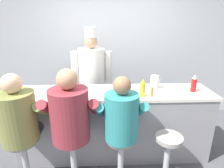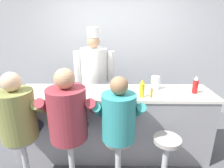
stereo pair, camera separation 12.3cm
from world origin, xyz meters
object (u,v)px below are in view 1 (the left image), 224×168
cereal_bowl (126,92)px  diner_seated_maroon (71,117)px  empty_stool_round (168,151)px  cook_in_whites_near (92,75)px  ketchup_bottle_red (194,84)px  water_pitcher_clear (155,82)px  hot_sauce_bottle_orange (152,92)px  mustard_bottle_yellow (143,88)px  coffee_mug_blue (55,90)px  diner_seated_olive (20,119)px  breakfast_plate (28,93)px  diner_seated_teal (121,119)px

cereal_bowl → diner_seated_maroon: bearing=-147.8°
empty_stool_round → cook_in_whites_near: 1.76m
ketchup_bottle_red → water_pitcher_clear: (-0.50, 0.15, -0.02)m
hot_sauce_bottle_orange → cereal_bowl: bearing=163.8°
ketchup_bottle_red → cook_in_whites_near: size_ratio=0.13×
mustard_bottle_yellow → coffee_mug_blue: bearing=172.7°
ketchup_bottle_red → cereal_bowl: 0.94m
diner_seated_olive → cereal_bowl: bearing=18.8°
breakfast_plate → cereal_bowl: (1.29, -0.06, 0.01)m
cook_in_whites_near → water_pitcher_clear: bearing=-36.3°
water_pitcher_clear → cook_in_whites_near: cook_in_whites_near is taller
diner_seated_olive → empty_stool_round: 1.76m
ketchup_bottle_red → cereal_bowl: ketchup_bottle_red is taller
breakfast_plate → cook_in_whites_near: (0.79, 0.85, -0.01)m
coffee_mug_blue → diner_seated_maroon: (0.28, -0.48, -0.14)m
water_pitcher_clear → breakfast_plate: bearing=-174.8°
diner_seated_maroon → cook_in_whites_near: bearing=83.0°
mustard_bottle_yellow → cereal_bowl: (-0.21, 0.09, -0.08)m
breakfast_plate → diner_seated_olive: diner_seated_olive is taller
mustard_bottle_yellow → hot_sauce_bottle_orange: mustard_bottle_yellow is taller
diner_seated_maroon → cereal_bowl: bearing=32.2°
water_pitcher_clear → diner_seated_maroon: bearing=-150.2°
water_pitcher_clear → diner_seated_maroon: (-1.10, -0.63, -0.19)m
hot_sauce_bottle_orange → cook_in_whites_near: 1.30m
breakfast_plate → coffee_mug_blue: (0.35, 0.00, 0.03)m
diner_seated_maroon → mustard_bottle_yellow: bearing=20.8°
cereal_bowl → diner_seated_maroon: (-0.66, -0.41, -0.12)m
ketchup_bottle_red → hot_sauce_bottle_orange: size_ratio=1.93×
mustard_bottle_yellow → hot_sauce_bottle_orange: 0.13m
cook_in_whites_near → mustard_bottle_yellow: bearing=-54.5°
hot_sauce_bottle_orange → breakfast_plate: hot_sauce_bottle_orange is taller
diner_seated_olive → cook_in_whites_near: 1.51m
mustard_bottle_yellow → breakfast_plate: 1.51m
diner_seated_teal → cereal_bowl: bearing=77.6°
cereal_bowl → empty_stool_round: cereal_bowl is taller
cook_in_whites_near → cereal_bowl: bearing=-61.1°
breakfast_plate → diner_seated_teal: bearing=-21.6°
hot_sauce_bottle_orange → diner_seated_olive: diner_seated_olive is taller
hot_sauce_bottle_orange → cereal_bowl: 0.34m
diner_seated_teal → cook_in_whites_near: cook_in_whites_near is taller
ketchup_bottle_red → cereal_bowl: (-0.94, -0.06, -0.08)m
diner_seated_teal → water_pitcher_clear: bearing=50.0°
hot_sauce_bottle_orange → water_pitcher_clear: water_pitcher_clear is taller
breakfast_plate → hot_sauce_bottle_orange: bearing=-5.3°
breakfast_plate → empty_stool_round: 1.93m
diner_seated_maroon → diner_seated_teal: bearing=-0.5°
mustard_bottle_yellow → cereal_bowl: mustard_bottle_yellow is taller
water_pitcher_clear → coffee_mug_blue: water_pitcher_clear is taller
cereal_bowl → diner_seated_teal: diner_seated_teal is taller
cereal_bowl → breakfast_plate: bearing=177.5°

